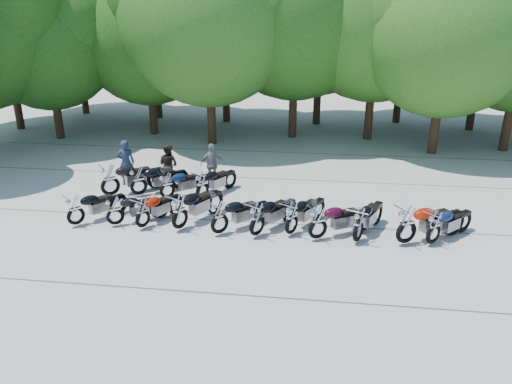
# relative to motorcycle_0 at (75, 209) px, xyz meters

# --- Properties ---
(ground) EXTENTS (90.00, 90.00, 0.00)m
(ground) POSITION_rel_motorcycle_0_xyz_m (5.87, -0.45, -0.61)
(ground) COLOR #A9A499
(ground) RESTS_ON ground
(tree_0) EXTENTS (7.50, 7.50, 9.21)m
(tree_0) POSITION_rel_motorcycle_0_xyz_m (-9.55, 12.53, 4.85)
(tree_0) COLOR #3A2614
(tree_0) RESTS_ON ground
(tree_1) EXTENTS (6.97, 6.97, 8.55)m
(tree_1) POSITION_rel_motorcycle_0_xyz_m (-6.17, 10.78, 4.46)
(tree_1) COLOR #3A2614
(tree_1) RESTS_ON ground
(tree_2) EXTENTS (7.31, 7.31, 8.97)m
(tree_2) POSITION_rel_motorcycle_0_xyz_m (-1.38, 12.39, 4.70)
(tree_2) COLOR #3A2614
(tree_2) RESTS_ON ground
(tree_3) EXTENTS (8.70, 8.70, 10.67)m
(tree_3) POSITION_rel_motorcycle_0_xyz_m (2.30, 10.79, 5.71)
(tree_3) COLOR #3A2614
(tree_3) RESTS_ON ground
(tree_4) EXTENTS (9.13, 9.13, 11.20)m
(tree_4) POSITION_rel_motorcycle_0_xyz_m (6.41, 12.64, 6.03)
(tree_4) COLOR #3A2614
(tree_4) RESTS_ON ground
(tree_5) EXTENTS (9.04, 9.04, 11.10)m
(tree_5) POSITION_rel_motorcycle_0_xyz_m (10.49, 12.75, 5.97)
(tree_5) COLOR #3A2614
(tree_5) RESTS_ON ground
(tree_6) EXTENTS (8.00, 8.00, 9.82)m
(tree_6) POSITION_rel_motorcycle_0_xyz_m (13.43, 10.36, 5.21)
(tree_6) COLOR #3A2614
(tree_6) RESTS_ON ground
(tree_9) EXTENTS (7.59, 7.59, 9.32)m
(tree_9) POSITION_rel_motorcycle_0_xyz_m (-7.66, 17.14, 4.91)
(tree_9) COLOR #3A2614
(tree_9) RESTS_ON ground
(tree_10) EXTENTS (7.78, 7.78, 9.55)m
(tree_10) POSITION_rel_motorcycle_0_xyz_m (-2.42, 16.52, 5.05)
(tree_10) COLOR #3A2614
(tree_10) RESTS_ON ground
(tree_11) EXTENTS (7.56, 7.56, 9.28)m
(tree_11) POSITION_rel_motorcycle_0_xyz_m (2.11, 15.97, 4.89)
(tree_11) COLOR #3A2614
(tree_11) RESTS_ON ground
(tree_12) EXTENTS (7.88, 7.88, 9.67)m
(tree_12) POSITION_rel_motorcycle_0_xyz_m (7.67, 16.02, 5.12)
(tree_12) COLOR #3A2614
(tree_12) RESTS_ON ground
(tree_13) EXTENTS (8.31, 8.31, 10.20)m
(tree_13) POSITION_rel_motorcycle_0_xyz_m (12.56, 17.02, 5.43)
(tree_13) COLOR #3A2614
(tree_13) RESTS_ON ground
(tree_14) EXTENTS (8.02, 8.02, 9.84)m
(tree_14) POSITION_rel_motorcycle_0_xyz_m (16.55, 15.64, 5.22)
(tree_14) COLOR #3A2614
(tree_14) RESTS_ON ground
(motorcycle_0) EXTENTS (1.87, 2.07, 1.21)m
(motorcycle_0) POSITION_rel_motorcycle_0_xyz_m (0.00, 0.00, 0.00)
(motorcycle_0) COLOR black
(motorcycle_0) RESTS_ON ground
(motorcycle_1) EXTENTS (2.08, 1.69, 1.18)m
(motorcycle_1) POSITION_rel_motorcycle_0_xyz_m (1.29, 0.16, -0.02)
(motorcycle_1) COLOR black
(motorcycle_1) RESTS_ON ground
(motorcycle_2) EXTENTS (1.55, 2.16, 1.19)m
(motorcycle_2) POSITION_rel_motorcycle_0_xyz_m (2.26, 0.09, -0.01)
(motorcycle_2) COLOR maroon
(motorcycle_2) RESTS_ON ground
(motorcycle_3) EXTENTS (1.81, 2.50, 1.38)m
(motorcycle_3) POSITION_rel_motorcycle_0_xyz_m (3.50, 0.13, 0.08)
(motorcycle_3) COLOR black
(motorcycle_3) RESTS_ON ground
(motorcycle_4) EXTENTS (2.12, 2.06, 1.28)m
(motorcycle_4) POSITION_rel_motorcycle_0_xyz_m (4.85, -0.06, 0.03)
(motorcycle_4) COLOR black
(motorcycle_4) RESTS_ON ground
(motorcycle_5) EXTENTS (1.86, 2.30, 1.30)m
(motorcycle_5) POSITION_rel_motorcycle_0_xyz_m (6.04, -0.05, 0.04)
(motorcycle_5) COLOR black
(motorcycle_5) RESTS_ON ground
(motorcycle_6) EXTENTS (1.73, 2.27, 1.27)m
(motorcycle_6) POSITION_rel_motorcycle_0_xyz_m (7.12, 0.20, 0.03)
(motorcycle_6) COLOR black
(motorcycle_6) RESTS_ON ground
(motorcycle_7) EXTENTS (2.32, 1.78, 1.29)m
(motorcycle_7) POSITION_rel_motorcycle_0_xyz_m (7.95, -0.05, 0.04)
(motorcycle_7) COLOR #37071B
(motorcycle_7) RESTS_ON ground
(motorcycle_8) EXTENTS (1.62, 2.39, 1.30)m
(motorcycle_8) POSITION_rel_motorcycle_0_xyz_m (9.18, -0.07, 0.05)
(motorcycle_8) COLOR black
(motorcycle_8) RESTS_ON ground
(motorcycle_9) EXTENTS (2.58, 1.94, 1.43)m
(motorcycle_9) POSITION_rel_motorcycle_0_xyz_m (10.62, -0.03, 0.11)
(motorcycle_9) COLOR #9C1B05
(motorcycle_9) RESTS_ON ground
(motorcycle_10) EXTENTS (2.07, 2.01, 1.25)m
(motorcycle_10) POSITION_rel_motorcycle_0_xyz_m (11.44, 0.07, 0.02)
(motorcycle_10) COLOR #0E1C3E
(motorcycle_10) RESTS_ON ground
(motorcycle_11) EXTENTS (2.49, 2.22, 1.45)m
(motorcycle_11) POSITION_rel_motorcycle_0_xyz_m (0.09, 2.68, 0.12)
(motorcycle_11) COLOR black
(motorcycle_11) RESTS_ON ground
(motorcycle_12) EXTENTS (2.30, 1.94, 1.32)m
(motorcycle_12) POSITION_rel_motorcycle_0_xyz_m (1.12, 2.91, 0.05)
(motorcycle_12) COLOR black
(motorcycle_12) RESTS_ON ground
(motorcycle_13) EXTENTS (2.03, 1.85, 1.19)m
(motorcycle_13) POSITION_rel_motorcycle_0_xyz_m (2.30, 2.71, -0.01)
(motorcycle_13) COLOR #0D1C3D
(motorcycle_13) RESTS_ON ground
(motorcycle_14) EXTENTS (1.70, 2.25, 1.25)m
(motorcycle_14) POSITION_rel_motorcycle_0_xyz_m (3.61, 2.82, 0.02)
(motorcycle_14) COLOR black
(motorcycle_14) RESTS_ON ground
(rider_0) EXTENTS (0.79, 0.64, 1.87)m
(rider_0) POSITION_rel_motorcycle_0_xyz_m (0.20, 4.11, 0.33)
(rider_0) COLOR #212C45
(rider_0) RESTS_ON ground
(rider_1) EXTENTS (1.02, 0.92, 1.74)m
(rider_1) POSITION_rel_motorcycle_0_xyz_m (1.93, 4.22, 0.26)
(rider_1) COLOR black
(rider_1) RESTS_ON ground
(rider_2) EXTENTS (1.08, 0.75, 1.71)m
(rider_2) POSITION_rel_motorcycle_0_xyz_m (3.65, 4.57, 0.25)
(rider_2) COLOR gray
(rider_2) RESTS_ON ground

